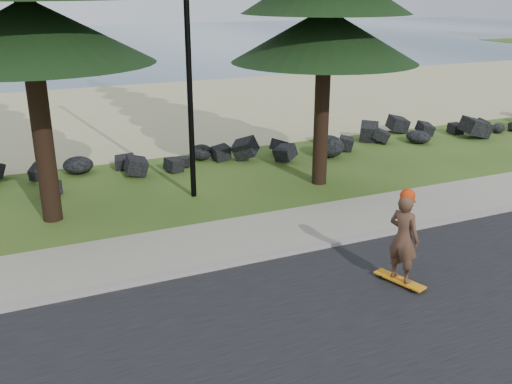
# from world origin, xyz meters

# --- Properties ---
(ground) EXTENTS (160.00, 160.00, 0.00)m
(ground) POSITION_xyz_m (0.00, 0.00, 0.00)
(ground) COLOR #2F4B17
(ground) RESTS_ON ground
(road) EXTENTS (160.00, 7.00, 0.02)m
(road) POSITION_xyz_m (0.00, -4.50, 0.01)
(road) COLOR black
(road) RESTS_ON ground
(kerb) EXTENTS (160.00, 0.20, 0.10)m
(kerb) POSITION_xyz_m (0.00, -0.90, 0.05)
(kerb) COLOR gray
(kerb) RESTS_ON ground
(sidewalk) EXTENTS (160.00, 2.00, 0.08)m
(sidewalk) POSITION_xyz_m (0.00, 0.20, 0.04)
(sidewalk) COLOR #9C9582
(sidewalk) RESTS_ON ground
(beach_sand) EXTENTS (160.00, 15.00, 0.01)m
(beach_sand) POSITION_xyz_m (0.00, 14.50, 0.01)
(beach_sand) COLOR tan
(beach_sand) RESTS_ON ground
(ocean) EXTENTS (160.00, 58.00, 0.01)m
(ocean) POSITION_xyz_m (0.00, 51.00, 0.00)
(ocean) COLOR #3D5C75
(ocean) RESTS_ON ground
(seawall_boulders) EXTENTS (60.00, 2.40, 1.10)m
(seawall_boulders) POSITION_xyz_m (0.00, 5.60, 0.00)
(seawall_boulders) COLOR black
(seawall_boulders) RESTS_ON ground
(lamp_post) EXTENTS (0.25, 0.14, 8.14)m
(lamp_post) POSITION_xyz_m (0.00, 3.20, 4.13)
(lamp_post) COLOR black
(lamp_post) RESTS_ON ground
(skateboarder) EXTENTS (0.56, 1.01, 1.83)m
(skateboarder) POSITION_xyz_m (1.95, -2.83, 0.92)
(skateboarder) COLOR orange
(skateboarder) RESTS_ON ground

